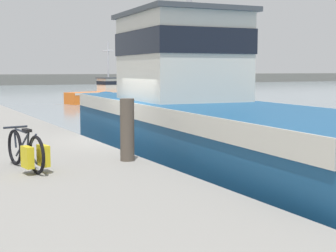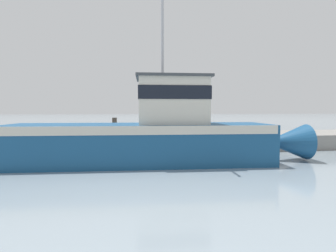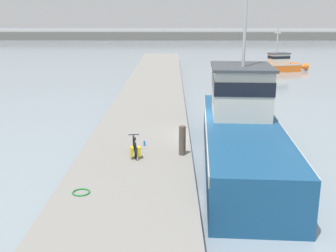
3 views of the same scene
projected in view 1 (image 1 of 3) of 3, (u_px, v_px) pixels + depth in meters
ground_plane at (136, 176)px, 13.19m from camera, size 320.00×320.00×0.00m
dock_pier at (1, 169)px, 11.64m from camera, size 4.62×80.00×0.98m
far_shoreline at (105, 79)px, 101.80m from camera, size 180.00×5.00×1.93m
fishing_boat_main at (194, 119)px, 12.96m from camera, size 3.99×15.03×10.84m
boat_orange_near at (108, 93)px, 43.02m from camera, size 7.86×3.28×5.04m
bicycle_touring at (29, 152)px, 8.89m from camera, size 0.59×1.70×0.73m
mooring_post at (127, 130)px, 9.85m from camera, size 0.27×0.27×1.20m
water_bottle_on_curb at (30, 152)px, 10.19m from camera, size 0.08×0.08×0.23m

